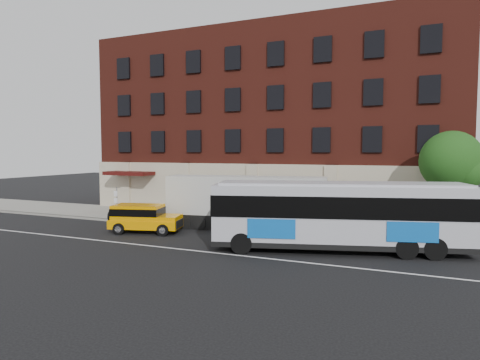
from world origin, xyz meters
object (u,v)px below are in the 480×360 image
at_px(sign_pole, 117,202).
at_px(yellow_suv, 143,217).
at_px(street_tree, 452,164).
at_px(city_bus, 340,213).
at_px(shipping_container, 246,203).

relative_size(sign_pole, yellow_suv, 0.53).
height_order(street_tree, city_bus, street_tree).
distance_m(sign_pole, shipping_container, 9.87).
relative_size(street_tree, city_bus, 0.47).
bearing_deg(yellow_suv, street_tree, 18.85).
xyz_separation_m(city_bus, yellow_suv, (-12.30, 0.06, -0.94)).
xyz_separation_m(city_bus, shipping_container, (-6.77, 3.79, -0.24)).
bearing_deg(street_tree, city_bus, -131.69).
relative_size(yellow_suv, shipping_container, 0.45).
bearing_deg(street_tree, shipping_container, -169.21).
bearing_deg(city_bus, street_tree, 48.31).
xyz_separation_m(sign_pole, shipping_container, (9.82, 1.01, 0.27)).
distance_m(city_bus, yellow_suv, 12.34).
distance_m(sign_pole, city_bus, 16.83).
xyz_separation_m(yellow_suv, shipping_container, (5.52, 3.73, 0.71)).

